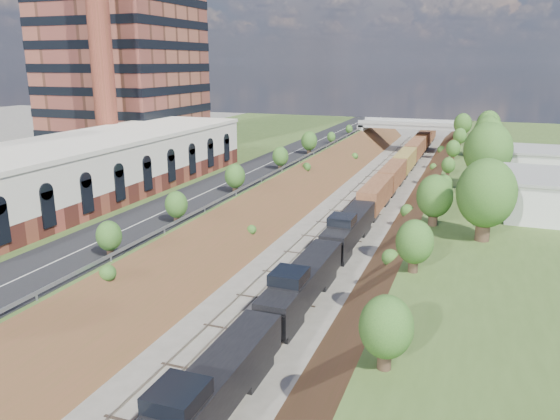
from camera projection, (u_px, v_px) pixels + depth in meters
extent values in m
cube|color=#405924|center=(144.00, 182.00, 85.58)|extent=(44.00, 180.00, 5.00)
cube|color=brown|center=(275.00, 211.00, 78.81)|extent=(10.00, 180.00, 10.00)
cube|color=brown|center=(432.00, 226.00, 71.39)|extent=(10.00, 180.00, 10.00)
cube|color=gray|center=(331.00, 216.00, 75.96)|extent=(1.58, 180.00, 0.18)
cube|color=gray|center=(368.00, 219.00, 74.20)|extent=(1.58, 180.00, 0.18)
cube|color=black|center=(246.00, 174.00, 79.00)|extent=(8.00, 180.00, 0.10)
cube|color=#99999E|center=(272.00, 173.00, 77.49)|extent=(0.06, 171.00, 0.30)
cube|color=brown|center=(70.00, 193.00, 63.06)|extent=(14.00, 62.00, 2.20)
cube|color=beige|center=(67.00, 166.00, 62.20)|extent=(14.00, 62.00, 4.30)
cube|color=beige|center=(65.00, 145.00, 61.57)|extent=(14.30, 62.30, 0.50)
cube|color=brown|center=(120.00, 24.00, 93.69)|extent=(22.00, 22.00, 44.00)
cylinder|color=brown|center=(99.00, 31.00, 77.06)|extent=(3.20, 3.20, 40.00)
cube|color=gray|center=(363.00, 136.00, 134.21)|extent=(1.50, 8.00, 6.20)
cube|color=gray|center=(461.00, 141.00, 126.45)|extent=(1.50, 8.00, 6.20)
cube|color=gray|center=(411.00, 125.00, 129.51)|extent=(24.00, 8.00, 1.00)
cube|color=gray|center=(409.00, 124.00, 125.69)|extent=(24.00, 0.30, 0.80)
cube|color=gray|center=(414.00, 120.00, 132.92)|extent=(24.00, 0.30, 0.80)
cube|color=silver|center=(550.00, 196.00, 58.10)|extent=(9.00, 12.00, 4.00)
cube|color=silver|center=(531.00, 163.00, 78.21)|extent=(8.00, 10.00, 3.60)
cylinder|color=#473323|center=(483.00, 227.00, 49.63)|extent=(1.30, 1.30, 2.62)
ellipsoid|color=#2E551E|center=(486.00, 193.00, 48.80)|extent=(5.25, 5.25, 6.30)
cylinder|color=#473323|center=(77.00, 269.00, 41.45)|extent=(0.66, 0.66, 1.22)
ellipsoid|color=#2E551E|center=(75.00, 251.00, 41.07)|extent=(2.45, 2.45, 2.94)
cube|color=black|center=(211.00, 389.00, 32.14)|extent=(2.73, 16.39, 2.53)
cube|color=black|center=(177.00, 395.00, 28.29)|extent=(2.68, 3.10, 0.90)
cube|color=black|center=(303.00, 282.00, 47.87)|extent=(2.73, 16.39, 2.53)
cube|color=black|center=(349.00, 227.00, 63.59)|extent=(2.73, 16.39, 2.53)
cube|color=brown|center=(410.00, 154.00, 111.56)|extent=(2.73, 87.97, 3.28)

